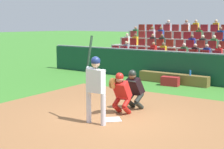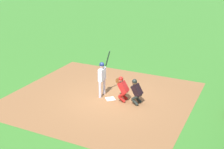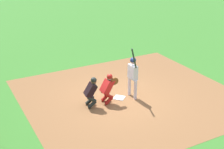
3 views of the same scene
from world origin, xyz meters
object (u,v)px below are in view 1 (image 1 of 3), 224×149
home_plate_marker (113,119)px  batter_at_plate (95,82)px  dugout_bench (173,78)px  catcher_crouching (121,91)px  equipment_duffel_bag (170,81)px  water_bottle_on_bench (190,73)px  home_plate_umpire (134,87)px

home_plate_marker → batter_at_plate: (0.16, 0.54, 1.10)m
dugout_bench → catcher_crouching: bearing=100.3°
equipment_duffel_bag → water_bottle_on_bench: bearing=-148.0°
home_plate_marker → home_plate_umpire: (0.14, -1.31, 0.67)m
batter_at_plate → catcher_crouching: 1.20m
catcher_crouching → home_plate_umpire: bearing=-90.1°
batter_at_plate → dugout_bench: size_ratio=0.72×
equipment_duffel_bag → home_plate_umpire: bearing=94.4°
home_plate_marker → home_plate_umpire: home_plate_umpire is taller
batter_at_plate → dugout_bench: 6.72m
water_bottle_on_bench → equipment_duffel_bag: (0.66, 0.53, -0.36)m
home_plate_umpire → water_bottle_on_bench: (0.18, -4.68, -0.13)m
home_plate_marker → equipment_duffel_bag: 5.56m
home_plate_umpire → water_bottle_on_bench: home_plate_umpire is taller
dugout_bench → water_bottle_on_bench: water_bottle_on_bench is taller
dugout_bench → equipment_duffel_bag: dugout_bench is taller
home_plate_umpire → home_plate_marker: bearing=96.2°
home_plate_marker → water_bottle_on_bench: size_ratio=1.98×
home_plate_marker → equipment_duffel_bag: (0.98, -5.47, 0.18)m
dugout_bench → water_bottle_on_bench: bearing=176.6°
home_plate_umpire → equipment_duffel_bag: home_plate_umpire is taller
home_plate_marker → catcher_crouching: 0.92m
home_plate_marker → equipment_duffel_bag: size_ratio=0.59×
home_plate_marker → equipment_duffel_bag: equipment_duffel_bag is taller
home_plate_umpire → equipment_duffel_bag: bearing=-78.6°
catcher_crouching → home_plate_umpire: size_ratio=1.00×
water_bottle_on_bench → equipment_duffel_bag: 0.92m
home_plate_marker → water_bottle_on_bench: 6.03m
catcher_crouching → home_plate_umpire: (-0.00, -0.72, -0.02)m
batter_at_plate → equipment_duffel_bag: batter_at_plate is taller
water_bottle_on_bench → catcher_crouching: bearing=91.9°
batter_at_plate → catcher_crouching: batter_at_plate is taller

